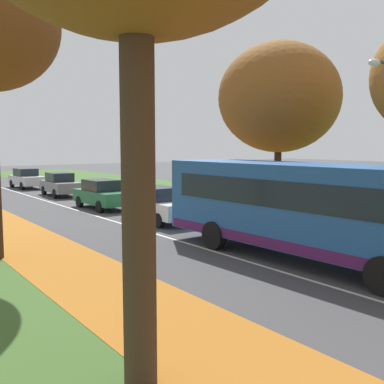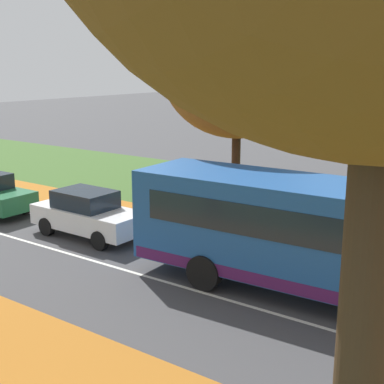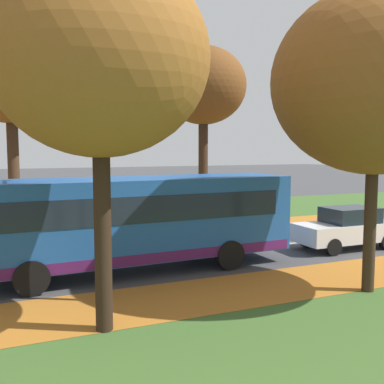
# 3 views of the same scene
# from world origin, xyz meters

# --- Properties ---
(grass_verge_left) EXTENTS (12.00, 90.00, 0.01)m
(grass_verge_left) POSITION_xyz_m (-9.20, 20.00, 0.00)
(grass_verge_left) COLOR #3D6028
(grass_verge_left) RESTS_ON ground
(leaf_litter_left) EXTENTS (2.80, 60.00, 0.00)m
(leaf_litter_left) POSITION_xyz_m (-4.60, 14.00, 0.01)
(leaf_litter_left) COLOR #B26B23
(leaf_litter_left) RESTS_ON grass_verge_left
(leaf_litter_right) EXTENTS (2.80, 60.00, 0.00)m
(leaf_litter_right) POSITION_xyz_m (4.60, 14.00, 0.01)
(leaf_litter_right) COLOR #B26B23
(leaf_litter_right) RESTS_ON grass_verge_right
(road_centre_line) EXTENTS (0.12, 80.00, 0.01)m
(road_centre_line) POSITION_xyz_m (0.00, 20.00, 0.00)
(road_centre_line) COLOR silver
(road_centre_line) RESTS_ON ground
(tree_left_near) EXTENTS (6.07, 6.07, 10.48)m
(tree_left_near) POSITION_xyz_m (-6.18, 6.93, 7.72)
(tree_left_near) COLOR #422D1E
(tree_left_near) RESTS_ON ground
(tree_left_mid) EXTENTS (4.42, 4.42, 9.14)m
(tree_left_mid) POSITION_xyz_m (-6.11, 16.13, 7.07)
(tree_left_mid) COLOR #382619
(tree_left_mid) RESTS_ON ground
(tree_right_near) EXTENTS (4.54, 4.54, 7.80)m
(tree_right_near) POSITION_xyz_m (5.85, 8.31, 5.73)
(tree_right_near) COLOR black
(tree_right_near) RESTS_ON ground
(tree_right_mid) EXTENTS (5.49, 5.49, 8.15)m
(tree_right_mid) POSITION_xyz_m (6.04, 15.55, 5.67)
(tree_right_mid) COLOR #382619
(tree_right_mid) RESTS_ON ground
(streetlamp_right) EXTENTS (1.89, 0.28, 6.00)m
(streetlamp_right) POSITION_xyz_m (3.67, 8.65, 3.74)
(streetlamp_right) COLOR #47474C
(streetlamp_right) RESTS_ON ground
(bus) EXTENTS (2.93, 10.49, 2.98)m
(bus) POSITION_xyz_m (1.50, 10.17, 1.70)
(bus) COLOR #1E5199
(bus) RESTS_ON ground
(car_white_lead) EXTENTS (1.82, 4.22, 1.62)m
(car_white_lead) POSITION_xyz_m (1.63, 18.82, 0.81)
(car_white_lead) COLOR silver
(car_white_lead) RESTS_ON ground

